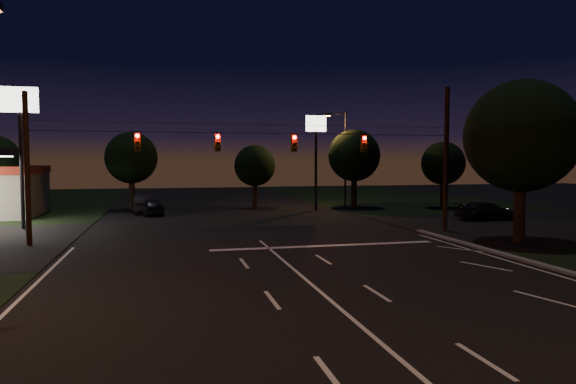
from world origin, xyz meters
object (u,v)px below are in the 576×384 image
object	(u,v)px
utility_pole_right	(445,231)
car_oncoming_a	(151,207)
car_cross	(487,211)
tree_right_near	(520,138)
car_oncoming_b	(143,204)

from	to	relation	value
utility_pole_right	car_oncoming_a	xyz separation A→B (m)	(-18.20, 14.11, 0.68)
utility_pole_right	car_cross	xyz separation A→B (m)	(6.13, 4.48, 0.69)
car_oncoming_a	car_cross	world-z (taller)	car_cross
car_oncoming_a	tree_right_near	bearing A→B (deg)	125.79
car_oncoming_b	tree_right_near	bearing A→B (deg)	128.27
utility_pole_right	car_oncoming_a	world-z (taller)	utility_pole_right
utility_pole_right	car_oncoming_b	distance (m)	24.65
car_oncoming_b	car_cross	world-z (taller)	car_oncoming_b
tree_right_near	car_oncoming_a	bearing A→B (deg)	136.16
tree_right_near	car_oncoming_b	size ratio (longest dim) A/B	1.86
utility_pole_right	tree_right_near	bearing A→B (deg)	-72.47
tree_right_near	car_cross	bearing A→B (deg)	63.69
utility_pole_right	car_oncoming_b	size ratio (longest dim) A/B	1.91
utility_pole_right	car_oncoming_b	world-z (taller)	utility_pole_right
utility_pole_right	car_cross	size ratio (longest dim) A/B	1.91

